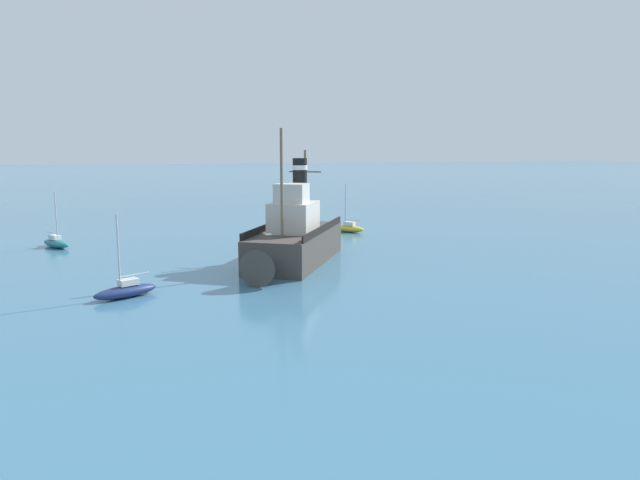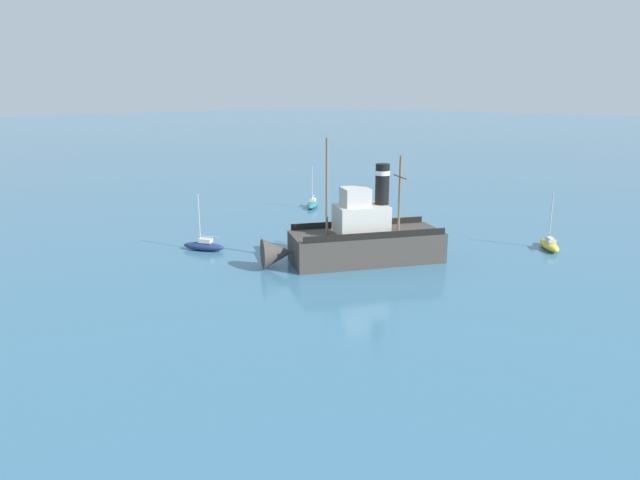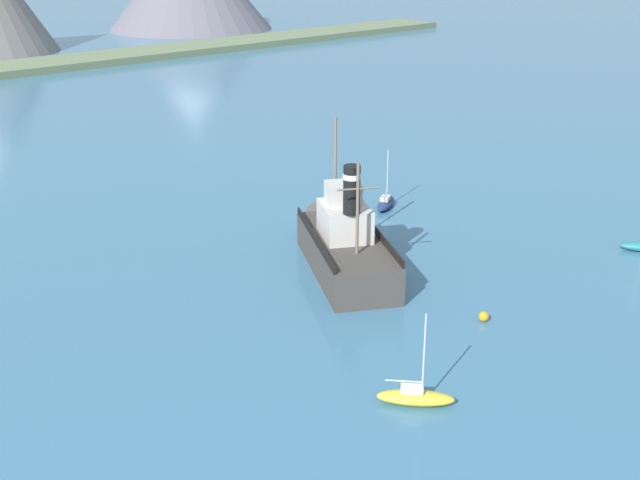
{
  "view_description": "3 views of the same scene",
  "coord_description": "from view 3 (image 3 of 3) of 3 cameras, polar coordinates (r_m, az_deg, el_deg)",
  "views": [
    {
      "loc": [
        9.15,
        40.82,
        8.5
      ],
      "look_at": [
        -3.0,
        0.59,
        1.76
      ],
      "focal_mm": 32.0,
      "sensor_mm": 36.0,
      "label": 1
    },
    {
      "loc": [
        -29.42,
        33.71,
        13.32
      ],
      "look_at": [
        1.44,
        2.05,
        1.69
      ],
      "focal_mm": 32.0,
      "sensor_mm": 36.0,
      "label": 2
    },
    {
      "loc": [
        -36.93,
        -35.38,
        21.52
      ],
      "look_at": [
        -2.81,
        0.67,
        2.4
      ],
      "focal_mm": 45.0,
      "sensor_mm": 36.0,
      "label": 3
    }
  ],
  "objects": [
    {
      "name": "ground_plane",
      "position": [
        55.48,
        2.59,
        -1.78
      ],
      "size": [
        600.0,
        600.0,
        0.0
      ],
      "primitive_type": "plane",
      "color": "teal"
    },
    {
      "name": "old_tugboat",
      "position": [
        54.18,
        1.72,
        -0.26
      ],
      "size": [
        10.31,
        14.08,
        9.9
      ],
      "color": "#423D38",
      "rests_on": "ground"
    },
    {
      "name": "sailboat_yellow",
      "position": [
        39.93,
        6.8,
        -10.99
      ],
      "size": [
        3.31,
        3.6,
        4.9
      ],
      "color": "gold",
      "rests_on": "ground"
    },
    {
      "name": "sailboat_navy",
      "position": [
        67.05,
        4.7,
        2.65
      ],
      "size": [
        3.87,
        2.76,
        4.9
      ],
      "color": "navy",
      "rests_on": "ground"
    },
    {
      "name": "mooring_buoy",
      "position": [
        48.48,
        11.57,
        -5.35
      ],
      "size": [
        0.61,
        0.61,
        0.61
      ],
      "primitive_type": "sphere",
      "color": "orange",
      "rests_on": "ground"
    }
  ]
}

